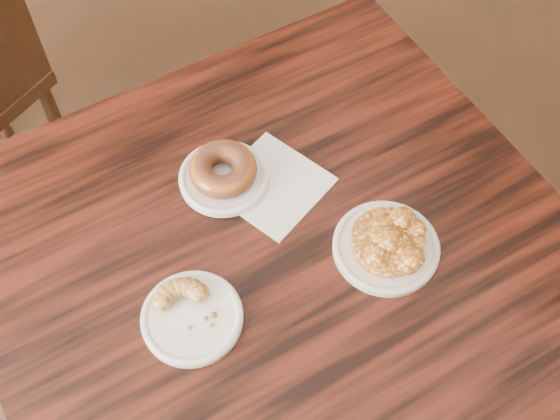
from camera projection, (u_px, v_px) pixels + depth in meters
floor at (245, 362)px, 1.82m from camera, size 5.00×5.00×0.00m
cafe_table at (286, 349)px, 1.44m from camera, size 1.01×1.01×0.75m
napkin at (272, 185)px, 1.20m from camera, size 0.20×0.20×0.00m
plate_donut at (224, 178)px, 1.20m from camera, size 0.15×0.15×0.01m
plate_cruller at (192, 318)px, 1.07m from camera, size 0.16×0.16×0.01m
plate_fritter at (386, 247)px, 1.13m from camera, size 0.17×0.17×0.01m
glazed_donut at (223, 169)px, 1.18m from camera, size 0.12×0.12×0.04m
apple_fritter at (388, 240)px, 1.11m from camera, size 0.16×0.16×0.04m
cruller_fragment at (191, 312)px, 1.05m from camera, size 0.11×0.11×0.03m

